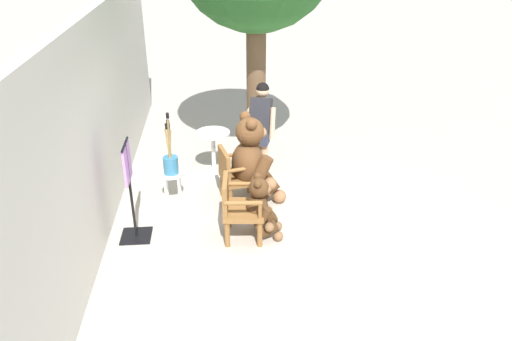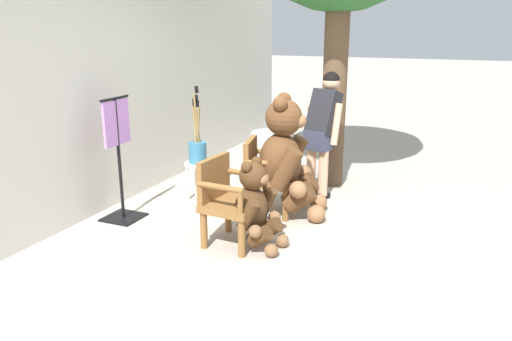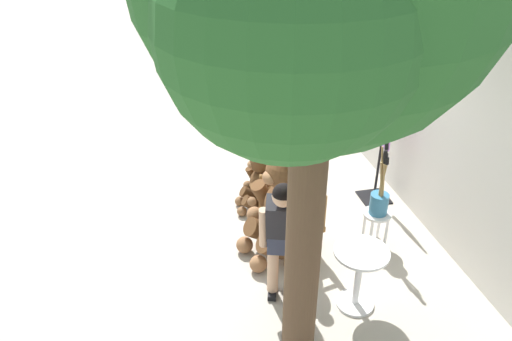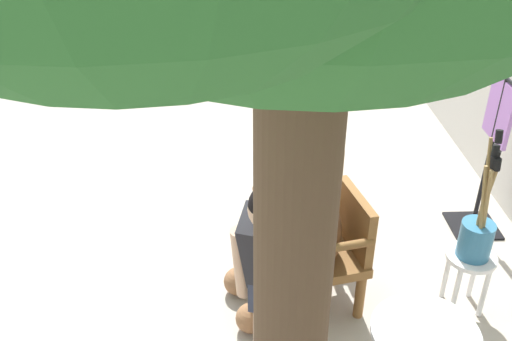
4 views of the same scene
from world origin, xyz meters
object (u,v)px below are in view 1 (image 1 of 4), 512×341
(wooden_chair_left, at_px, (239,206))
(round_side_table, at_px, (213,147))
(teddy_bear_large, at_px, (253,160))
(brush_bucket, at_px, (171,161))
(wooden_chair_right, at_px, (236,174))
(clothing_display_stand, at_px, (130,190))
(teddy_bear_small, at_px, (261,207))
(person_visitor, at_px, (260,124))
(white_stool, at_px, (172,179))

(wooden_chair_left, relative_size, round_side_table, 1.19)
(teddy_bear_large, xyz_separation_m, brush_bucket, (0.09, 1.20, -0.02))
(wooden_chair_right, bearing_deg, teddy_bear_large, -83.16)
(brush_bucket, height_order, clothing_display_stand, brush_bucket)
(wooden_chair_left, distance_m, teddy_bear_small, 0.29)
(person_visitor, bearing_deg, brush_bucket, 116.20)
(white_stool, relative_size, brush_bucket, 0.49)
(person_visitor, distance_m, brush_bucket, 1.56)
(teddy_bear_large, relative_size, brush_bucket, 1.46)
(teddy_bear_small, xyz_separation_m, brush_bucket, (1.05, 1.23, 0.22))
(brush_bucket, xyz_separation_m, round_side_table, (0.91, -0.62, -0.21))
(wooden_chair_left, xyz_separation_m, brush_bucket, (1.04, 0.94, 0.20))
(wooden_chair_right, xyz_separation_m, person_visitor, (0.80, -0.43, 0.46))
(white_stool, height_order, round_side_table, round_side_table)
(wooden_chair_left, xyz_separation_m, white_stool, (1.04, 0.94, -0.11))
(teddy_bear_small, distance_m, brush_bucket, 1.63)
(teddy_bear_large, relative_size, teddy_bear_small, 1.55)
(brush_bucket, height_order, round_side_table, brush_bucket)
(teddy_bear_large, distance_m, brush_bucket, 1.20)
(round_side_table, bearing_deg, clothing_display_stand, 150.26)
(person_visitor, relative_size, white_stool, 3.38)
(white_stool, height_order, clothing_display_stand, clothing_display_stand)
(white_stool, xyz_separation_m, brush_bucket, (0.00, -0.00, 0.30))
(wooden_chair_right, bearing_deg, round_side_table, 17.57)
(wooden_chair_left, height_order, white_stool, wooden_chair_left)
(brush_bucket, bearing_deg, white_stool, 130.74)
(teddy_bear_small, bearing_deg, teddy_bear_large, 2.14)
(person_visitor, bearing_deg, wooden_chair_right, 151.52)
(teddy_bear_small, bearing_deg, white_stool, 49.71)
(white_stool, bearing_deg, teddy_bear_large, -94.27)
(clothing_display_stand, bearing_deg, round_side_table, -29.74)
(brush_bucket, distance_m, round_side_table, 1.12)
(wooden_chair_right, bearing_deg, clothing_display_stand, 120.68)
(teddy_bear_small, bearing_deg, person_visitor, -4.81)
(clothing_display_stand, bearing_deg, white_stool, -24.91)
(wooden_chair_left, bearing_deg, brush_bucket, 42.26)
(wooden_chair_left, distance_m, clothing_display_stand, 1.41)
(white_stool, relative_size, clothing_display_stand, 0.34)
(teddy_bear_small, relative_size, white_stool, 1.94)
(round_side_table, relative_size, clothing_display_stand, 0.53)
(teddy_bear_small, bearing_deg, wooden_chair_left, 88.46)
(wooden_chair_left, height_order, clothing_display_stand, clothing_display_stand)
(person_visitor, height_order, brush_bucket, person_visitor)
(teddy_bear_large, bearing_deg, wooden_chair_left, 165.01)
(wooden_chair_left, bearing_deg, wooden_chair_right, -0.09)
(teddy_bear_large, bearing_deg, brush_bucket, 85.70)
(round_side_table, bearing_deg, teddy_bear_large, -149.92)
(teddy_bear_small, xyz_separation_m, white_stool, (1.05, 1.23, -0.08))
(wooden_chair_right, height_order, brush_bucket, brush_bucket)
(brush_bucket, relative_size, round_side_table, 1.31)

